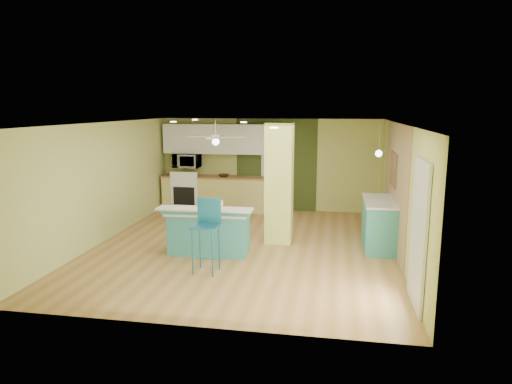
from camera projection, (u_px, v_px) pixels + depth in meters
floor at (244, 247)px, 9.33m from camera, size 6.00×7.00×0.01m
ceiling at (243, 123)px, 8.86m from camera, size 6.00×7.00×0.01m
wall_back at (269, 165)px, 12.49m from camera, size 6.00×0.01×2.50m
wall_front at (188, 234)px, 5.70m from camera, size 6.00×0.01×2.50m
wall_left at (104, 182)px, 9.61m from camera, size 0.01×7.00×2.50m
wall_right at (400, 191)px, 8.59m from camera, size 0.01×7.00×2.50m
wood_panel at (395, 186)px, 9.17m from camera, size 0.02×3.40×2.50m
olive_accent at (276, 165)px, 12.44m from camera, size 2.20×0.02×2.50m
interior_door at (276, 174)px, 12.46m from camera, size 0.82×0.05×2.00m
french_door at (418, 234)px, 6.40m from camera, size 0.04×1.08×2.10m
column at (279, 183)px, 9.47m from camera, size 0.55×0.55×2.50m
kitchen_run at (221, 193)px, 12.56m from camera, size 3.25×0.63×0.94m
stove at (188, 193)px, 12.71m from camera, size 0.76×0.66×1.08m
upper_cabinets at (221, 139)px, 12.40m from camera, size 3.20×0.34×0.80m
microwave at (187, 161)px, 12.56m from camera, size 0.70×0.48×0.39m
ceiling_fan at (216, 138)px, 11.07m from camera, size 1.41×1.41×0.61m
pendant_lamp at (379, 153)px, 9.26m from camera, size 0.14×0.14×0.69m
wall_decor at (394, 170)px, 9.31m from camera, size 0.03×0.90×0.70m
peninsula at (209, 230)px, 8.88m from camera, size 1.81×1.01×0.96m
bar_stool at (207, 223)px, 7.81m from camera, size 0.45×0.45×1.28m
side_counter at (379, 224)px, 9.21m from camera, size 0.64×1.52×0.98m
fruit_bowl at (224, 176)px, 12.38m from camera, size 0.34×0.34×0.07m
canister at (219, 205)px, 8.97m from camera, size 0.17×0.17×0.16m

